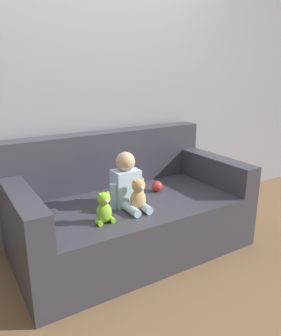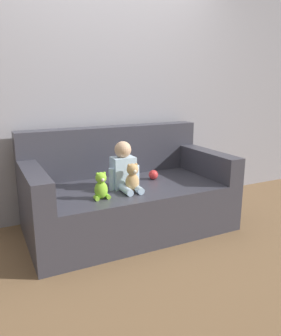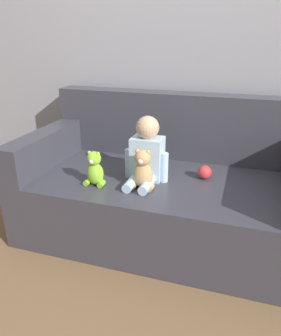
{
  "view_description": "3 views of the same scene",
  "coord_description": "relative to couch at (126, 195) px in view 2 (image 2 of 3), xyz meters",
  "views": [
    {
      "loc": [
        -1.2,
        -2.11,
        1.44
      ],
      "look_at": [
        0.05,
        -0.06,
        0.71
      ],
      "focal_mm": 35.0,
      "sensor_mm": 36.0,
      "label": 1
    },
    {
      "loc": [
        -1.18,
        -2.61,
        1.32
      ],
      "look_at": [
        0.06,
        -0.11,
        0.61
      ],
      "focal_mm": 35.0,
      "sensor_mm": 36.0,
      "label": 2
    },
    {
      "loc": [
        0.48,
        -1.95,
        1.32
      ],
      "look_at": [
        -0.1,
        -0.14,
        0.53
      ],
      "focal_mm": 35.0,
      "sensor_mm": 36.0,
      "label": 3
    }
  ],
  "objects": [
    {
      "name": "ground_plane",
      "position": [
        0.0,
        -0.06,
        -0.32
      ],
      "size": [
        12.0,
        12.0,
        0.0
      ],
      "primitive_type": "plane",
      "color": "brown"
    },
    {
      "name": "teddy_bear_brown",
      "position": [
        -0.06,
        -0.28,
        0.24
      ],
      "size": [
        0.15,
        0.11,
        0.25
      ],
      "color": "tan",
      "rests_on": "couch"
    },
    {
      "name": "plush_toy_side",
      "position": [
        -0.36,
        -0.33,
        0.23
      ],
      "size": [
        0.13,
        0.1,
        0.22
      ],
      "color": "#8CD133",
      "rests_on": "couch"
    },
    {
      "name": "toy_ball",
      "position": [
        0.28,
        -0.02,
        0.17
      ],
      "size": [
        0.09,
        0.09,
        0.09
      ],
      "color": "red",
      "rests_on": "couch"
    },
    {
      "name": "person_baby",
      "position": [
        -0.08,
        -0.14,
        0.29
      ],
      "size": [
        0.29,
        0.34,
        0.41
      ],
      "color": "silver",
      "rests_on": "couch"
    },
    {
      "name": "couch",
      "position": [
        0.0,
        0.0,
        0.0
      ],
      "size": [
        1.84,
        0.98,
        0.92
      ],
      "color": "#383842",
      "rests_on": "ground_plane"
    },
    {
      "name": "wall_back",
      "position": [
        0.0,
        0.51,
        0.98
      ],
      "size": [
        8.0,
        0.05,
        2.6
      ],
      "color": "#93939E",
      "rests_on": "ground_plane"
    }
  ]
}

